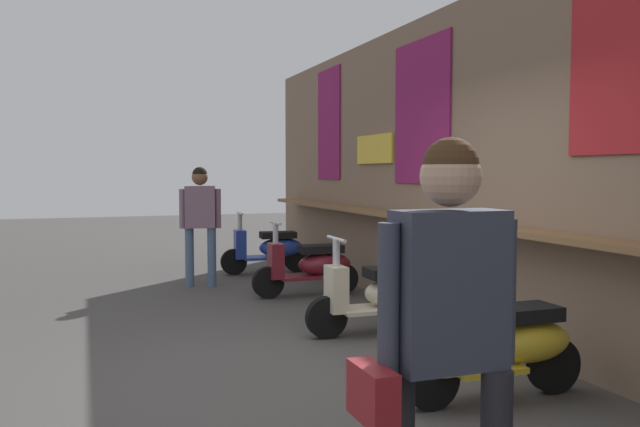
# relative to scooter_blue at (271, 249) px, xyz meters

# --- Properties ---
(ground_plane) EXTENTS (38.29, 38.29, 0.00)m
(ground_plane) POSITION_rel_scooter_blue_xyz_m (4.98, -1.08, -0.39)
(ground_plane) COLOR #474442
(market_stall_facade) EXTENTS (13.68, 0.61, 3.30)m
(market_stall_facade) POSITION_rel_scooter_blue_xyz_m (4.99, 0.94, 1.26)
(market_stall_facade) COLOR #7F6651
(market_stall_facade) RESTS_ON ground_plane
(scooter_blue) EXTENTS (0.49, 1.40, 0.97)m
(scooter_blue) POSITION_rel_scooter_blue_xyz_m (0.00, 0.00, 0.00)
(scooter_blue) COLOR #233D9E
(scooter_blue) RESTS_ON ground_plane
(scooter_maroon) EXTENTS (0.46, 1.40, 0.97)m
(scooter_maroon) POSITION_rel_scooter_blue_xyz_m (1.95, 0.00, 0.00)
(scooter_maroon) COLOR maroon
(scooter_maroon) RESTS_ON ground_plane
(scooter_cream) EXTENTS (0.46, 1.40, 0.97)m
(scooter_cream) POSITION_rel_scooter_blue_xyz_m (4.02, 0.00, 0.00)
(scooter_cream) COLOR beige
(scooter_cream) RESTS_ON ground_plane
(scooter_yellow) EXTENTS (0.46, 1.40, 0.97)m
(scooter_yellow) POSITION_rel_scooter_blue_xyz_m (5.98, 0.00, 0.00)
(scooter_yellow) COLOR gold
(scooter_yellow) RESTS_ON ground_plane
(shopper_with_handbag) EXTENTS (0.30, 0.66, 1.72)m
(shopper_with_handbag) POSITION_rel_scooter_blue_xyz_m (7.60, -1.46, 0.66)
(shopper_with_handbag) COLOR #232328
(shopper_with_handbag) RESTS_ON ground_plane
(shopper_browsing) EXTENTS (0.28, 0.56, 1.66)m
(shopper_browsing) POSITION_rel_scooter_blue_xyz_m (0.78, -1.23, 0.63)
(shopper_browsing) COLOR slate
(shopper_browsing) RESTS_ON ground_plane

